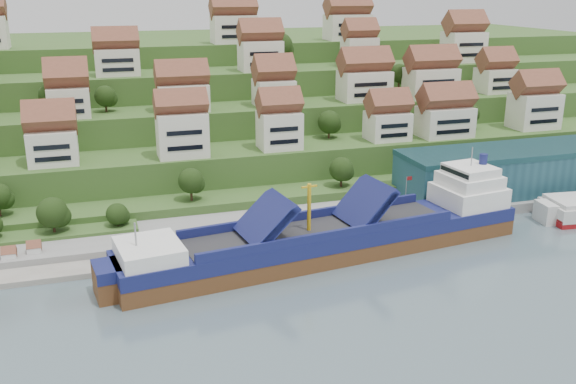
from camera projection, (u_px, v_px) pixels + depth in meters
name	position (u px, v px, depth m)	size (l,w,h in m)	color
ground	(341.00, 252.00, 119.24)	(300.00, 300.00, 0.00)	slate
quay	(402.00, 210.00, 138.18)	(180.00, 14.00, 2.20)	gray
pebble_beach	(12.00, 262.00, 113.62)	(45.00, 20.00, 1.00)	gray
hillside	(225.00, 102.00, 210.05)	(260.00, 128.00, 31.00)	#2D4C1E
hillside_village	(261.00, 83.00, 164.60)	(156.09, 60.79, 28.61)	silver
hillside_trees	(221.00, 115.00, 152.65)	(128.46, 62.16, 31.81)	#213A13
warehouse	(525.00, 168.00, 147.15)	(60.00, 15.00, 10.00)	#204A57
flagpole	(406.00, 192.00, 131.32)	(1.28, 0.16, 8.00)	gray
cargo_ship	(339.00, 237.00, 117.52)	(77.77, 21.54, 17.04)	brown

